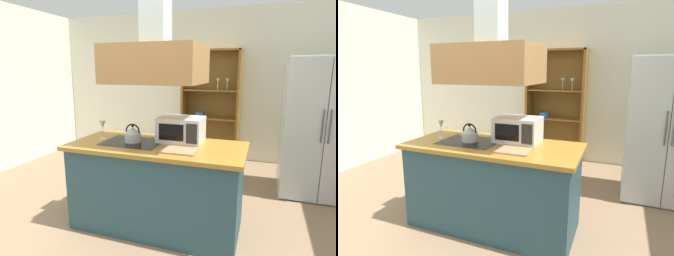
% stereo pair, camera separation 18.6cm
% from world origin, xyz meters
% --- Properties ---
extents(ground_plane, '(7.80, 7.80, 0.00)m').
position_xyz_m(ground_plane, '(0.00, 0.00, 0.00)').
color(ground_plane, '#876B50').
extents(wall_back, '(6.00, 0.12, 2.70)m').
position_xyz_m(wall_back, '(0.00, 3.00, 1.35)').
color(wall_back, silver).
rests_on(wall_back, ground).
extents(kitchen_island, '(1.78, 0.83, 0.90)m').
position_xyz_m(kitchen_island, '(0.06, 0.37, 0.45)').
color(kitchen_island, '#254752').
rests_on(kitchen_island, ground).
extents(range_hood, '(0.90, 0.70, 1.19)m').
position_xyz_m(range_hood, '(0.06, 0.37, 1.80)').
color(range_hood, '#A97A45').
extents(refrigerator, '(0.90, 0.78, 1.81)m').
position_xyz_m(refrigerator, '(1.76, 1.81, 0.91)').
color(refrigerator, '#B6C1C1').
rests_on(refrigerator, ground).
extents(dish_cabinet, '(1.01, 0.40, 1.99)m').
position_xyz_m(dish_cabinet, '(0.15, 2.78, 0.89)').
color(dish_cabinet, brown).
rests_on(dish_cabinet, ground).
extents(kettle, '(0.17, 0.17, 0.19)m').
position_xyz_m(kettle, '(-0.21, 0.37, 0.98)').
color(kettle, '#B8B6BA').
rests_on(kettle, kitchen_island).
extents(cutting_board, '(0.35, 0.25, 0.02)m').
position_xyz_m(cutting_board, '(0.34, 0.19, 0.91)').
color(cutting_board, '#AC8058').
rests_on(cutting_board, kitchen_island).
extents(microwave, '(0.46, 0.35, 0.26)m').
position_xyz_m(microwave, '(0.26, 0.56, 1.03)').
color(microwave, silver).
rests_on(microwave, kitchen_island).
extents(wine_glass_on_counter, '(0.08, 0.08, 0.21)m').
position_xyz_m(wine_glass_on_counter, '(-0.58, 0.38, 1.05)').
color(wine_glass_on_counter, silver).
rests_on(wine_glass_on_counter, kitchen_island).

